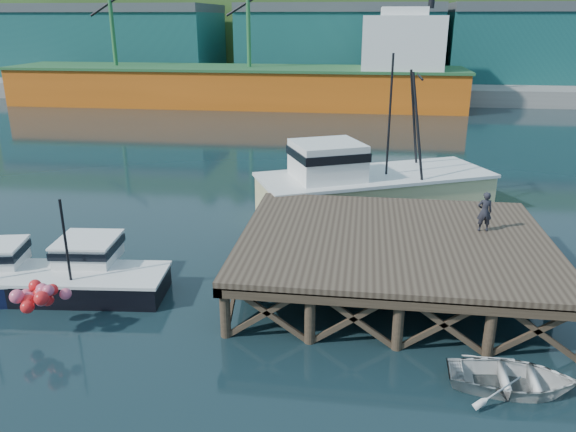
% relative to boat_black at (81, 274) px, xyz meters
% --- Properties ---
extents(ground, '(300.00, 300.00, 0.00)m').
position_rel_boat_black_xyz_m(ground, '(6.54, 2.29, -0.76)').
color(ground, black).
rests_on(ground, ground).
extents(wharf, '(12.00, 10.00, 2.62)m').
position_rel_boat_black_xyz_m(wharf, '(12.04, 2.10, 1.18)').
color(wharf, brown).
rests_on(wharf, ground).
extents(far_quay, '(160.00, 40.00, 2.00)m').
position_rel_boat_black_xyz_m(far_quay, '(6.54, 72.29, 0.24)').
color(far_quay, gray).
rests_on(far_quay, ground).
extents(warehouse_left, '(32.00, 16.00, 9.00)m').
position_rel_boat_black_xyz_m(warehouse_left, '(-28.46, 67.29, 5.74)').
color(warehouse_left, '#1A5653').
rests_on(warehouse_left, far_quay).
extents(warehouse_mid, '(28.00, 16.00, 9.00)m').
position_rel_boat_black_xyz_m(warehouse_mid, '(6.54, 67.29, 5.74)').
color(warehouse_mid, '#1A5653').
rests_on(warehouse_mid, far_quay).
extents(warehouse_right, '(30.00, 16.00, 9.00)m').
position_rel_boat_black_xyz_m(warehouse_right, '(36.54, 67.29, 5.74)').
color(warehouse_right, '#1A5653').
rests_on(warehouse_right, far_quay).
extents(cargo_ship, '(55.50, 10.00, 13.75)m').
position_rel_boat_black_xyz_m(cargo_ship, '(-1.93, 50.29, 2.55)').
color(cargo_ship, '#D95F14').
rests_on(cargo_ship, ground).
extents(hillside, '(220.00, 50.00, 22.00)m').
position_rel_boat_black_xyz_m(hillside, '(6.54, 102.29, 10.24)').
color(hillside, '#2D511E').
rests_on(hillside, ground).
extents(boat_black, '(6.89, 5.77, 4.14)m').
position_rel_boat_black_xyz_m(boat_black, '(0.00, 0.00, 0.00)').
color(boat_black, black).
rests_on(boat_black, ground).
extents(trawler, '(13.47, 9.50, 8.53)m').
position_rel_boat_black_xyz_m(trawler, '(11.12, 11.40, 1.00)').
color(trawler, beige).
rests_on(trawler, ground).
extents(dinghy, '(3.78, 2.77, 0.76)m').
position_rel_boat_black_xyz_m(dinghy, '(15.27, -4.12, -0.38)').
color(dinghy, silver).
rests_on(dinghy, ground).
extents(dockworker, '(0.63, 0.44, 1.62)m').
position_rel_boat_black_xyz_m(dockworker, '(15.57, 3.35, 2.18)').
color(dockworker, black).
rests_on(dockworker, wharf).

